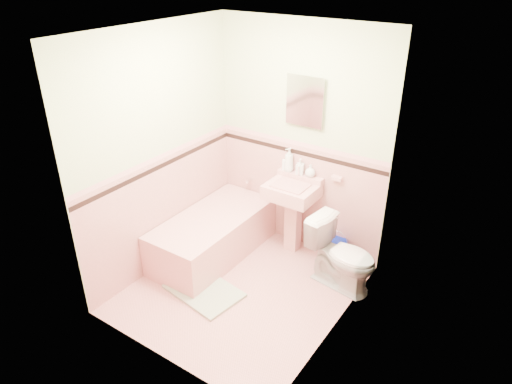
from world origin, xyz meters
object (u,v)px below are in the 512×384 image
Objects in this scene: bucket at (336,250)px; medicine_cabinet at (305,101)px; bathtub at (213,236)px; soap_bottle_mid at (300,166)px; sink at (291,219)px; soap_bottle_right at (310,171)px; shoe at (194,282)px; toilet at (343,255)px; soap_bottle_left at (289,160)px.

medicine_cabinet is at bearing 171.83° from bucket.
bathtub is at bearing -132.58° from medicine_cabinet.
bucket is at bearing -4.76° from soap_bottle_mid.
bathtub is 0.88m from sink.
medicine_cabinet reaches higher than soap_bottle_right.
bathtub is 1.37m from bucket.
soap_bottle_right is at bearing 0.00° from soap_bottle_mid.
shoe is at bearing -109.91° from soap_bottle_mid.
medicine_cabinet is 0.61× the size of toilet.
soap_bottle_mid is 1.00m from bucket.
bucket is (0.39, -0.04, -0.84)m from soap_bottle_right.
soap_bottle_right is (0.80, 0.71, 0.74)m from bathtub.
soap_bottle_mid reaches higher than bathtub.
shoe is (-0.59, -1.29, -0.90)m from soap_bottle_right.
sink is 0.78m from toilet.
soap_bottle_mid is at bearing 175.24° from bucket.
sink is 1.26m from shoe.
soap_bottle_left reaches higher than bucket.
sink is 1.30m from medicine_cabinet.
soap_bottle_right is (0.12, -0.03, -0.74)m from medicine_cabinet.
bathtub is at bearing -142.07° from sink.
soap_bottle_mid is 1.26× the size of soap_bottle_right.
sink reaches higher than toilet.
soap_bottle_mid is at bearing 50.78° from shoe.
bucket is 1.59m from shoe.
bucket is (0.52, -0.04, -0.86)m from soap_bottle_mid.
toilet is at bearing -29.26° from soap_bottle_mid.
soap_bottle_left is 1.52× the size of soap_bottle_mid.
soap_bottle_mid is (-0.01, -0.03, -0.72)m from medicine_cabinet.
bathtub is 1.30m from soap_bottle_right.
sink reaches higher than bucket.
bucket reaches higher than shoe.
soap_bottle_mid reaches higher than bucket.
toilet is at bearing -31.27° from medicine_cabinet.
bucket is (0.51, 0.14, -0.30)m from sink.
bathtub is 0.63m from shoe.
soap_bottle_left is at bearing 180.00° from soap_bottle_right.
sink is 5.22× the size of shoe.
bathtub is 3.41× the size of medicine_cabinet.
sink is 3.43× the size of bucket.
toilet is 1.52m from shoe.
soap_bottle_right is 0.96m from toilet.
soap_bottle_left is (0.53, 0.71, 0.80)m from bathtub.
soap_bottle_right is 0.87× the size of shoe.
sink is at bearing -122.91° from soap_bottle_right.
shoe is at bearing -104.20° from soap_bottle_left.
soap_bottle_left reaches higher than sink.
soap_bottle_left is 0.27m from soap_bottle_right.
medicine_cabinet is at bearing 11.37° from soap_bottle_left.
medicine_cabinet is 1.66m from bucket.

